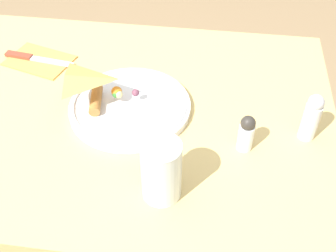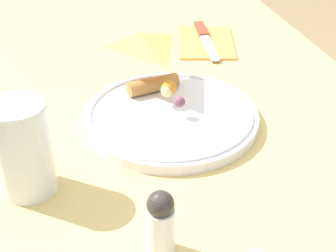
{
  "view_description": "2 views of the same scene",
  "coord_description": "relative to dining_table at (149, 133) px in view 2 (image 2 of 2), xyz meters",
  "views": [
    {
      "loc": [
        0.32,
        -0.67,
        1.37
      ],
      "look_at": [
        0.24,
        -0.07,
        0.78
      ],
      "focal_mm": 45.0,
      "sensor_mm": 36.0,
      "label": 1
    },
    {
      "loc": [
        0.78,
        -0.18,
        1.18
      ],
      "look_at": [
        0.21,
        -0.02,
        0.79
      ],
      "focal_mm": 55.0,
      "sensor_mm": 36.0,
      "label": 2
    }
  ],
  "objects": [
    {
      "name": "plate_pizza",
      "position": [
        0.14,
        0.0,
        0.13
      ],
      "size": [
        0.27,
        0.27,
        0.05
      ],
      "color": "white",
      "rests_on": "dining_table"
    },
    {
      "name": "dining_table",
      "position": [
        0.0,
        0.0,
        0.0
      ],
      "size": [
        1.19,
        0.71,
        0.75
      ],
      "color": "#DBB770",
      "rests_on": "ground_plane"
    },
    {
      "name": "pepper_shaker",
      "position": [
        0.4,
        -0.08,
        0.16
      ],
      "size": [
        0.03,
        0.03,
        0.08
      ],
      "color": "white",
      "rests_on": "dining_table"
    },
    {
      "name": "butter_knife",
      "position": [
        -0.13,
        0.15,
        0.12
      ],
      "size": [
        0.19,
        0.04,
        0.01
      ],
      "rotation": [
        0.0,
        0.0,
        -0.14
      ],
      "color": "#99422D",
      "rests_on": "napkin_folded"
    },
    {
      "name": "napkin_folded",
      "position": [
        -0.12,
        0.15,
        0.12
      ],
      "size": [
        0.18,
        0.15,
        0.0
      ],
      "rotation": [
        0.0,
        0.0,
        -0.28
      ],
      "color": "#E59E4C",
      "rests_on": "dining_table"
    },
    {
      "name": "milk_glass",
      "position": [
        0.25,
        -0.21,
        0.17
      ],
      "size": [
        0.07,
        0.07,
        0.12
      ],
      "color": "white",
      "rests_on": "dining_table"
    }
  ]
}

